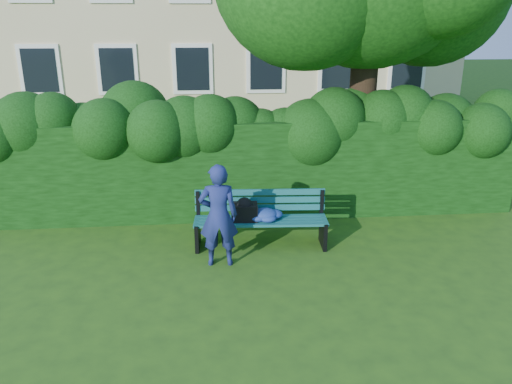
{
  "coord_description": "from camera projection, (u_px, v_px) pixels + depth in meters",
  "views": [
    {
      "loc": [
        -0.68,
        -6.75,
        3.5
      ],
      "look_at": [
        0.0,
        0.6,
        0.95
      ],
      "focal_mm": 35.0,
      "sensor_mm": 36.0,
      "label": 1
    }
  ],
  "objects": [
    {
      "name": "ground",
      "position": [
        260.0,
        264.0,
        7.56
      ],
      "size": [
        80.0,
        80.0,
        0.0
      ],
      "primitive_type": "plane",
      "color": "#264A16",
      "rests_on": "ground"
    },
    {
      "name": "hedge",
      "position": [
        248.0,
        167.0,
        9.33
      ],
      "size": [
        10.0,
        1.0,
        1.8
      ],
      "color": "black",
      "rests_on": "ground"
    },
    {
      "name": "man_reading",
      "position": [
        218.0,
        216.0,
        7.32
      ],
      "size": [
        0.58,
        0.39,
        1.57
      ],
      "primitive_type": "imported",
      "rotation": [
        0.0,
        0.0,
        3.12
      ],
      "color": "navy",
      "rests_on": "ground"
    },
    {
      "name": "park_bench",
      "position": [
        258.0,
        216.0,
        8.02
      ],
      "size": [
        2.16,
        0.68,
        0.89
      ],
      "rotation": [
        0.0,
        0.0,
        -0.06
      ],
      "color": "#0D4142",
      "rests_on": "ground"
    }
  ]
}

